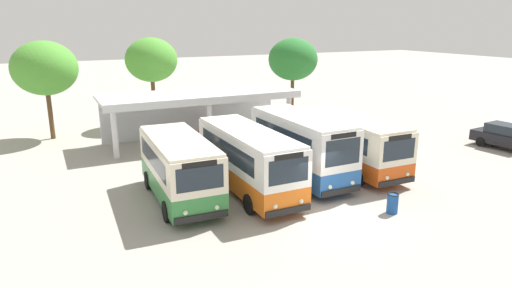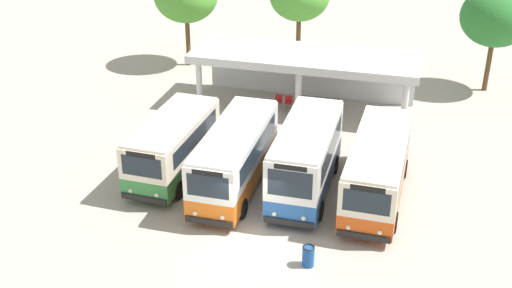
% 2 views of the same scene
% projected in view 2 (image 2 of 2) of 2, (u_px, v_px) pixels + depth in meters
% --- Properties ---
extents(ground_plane, '(180.00, 180.00, 0.00)m').
position_uv_depth(ground_plane, '(245.00, 244.00, 27.32)').
color(ground_plane, '#A39E93').
extents(city_bus_nearest_orange, '(2.68, 6.85, 2.97)m').
position_uv_depth(city_bus_nearest_orange, '(173.00, 144.00, 31.83)').
color(city_bus_nearest_orange, black).
rests_on(city_bus_nearest_orange, ground).
extents(city_bus_second_in_row, '(2.36, 7.86, 3.11)m').
position_uv_depth(city_bus_second_in_row, '(235.00, 156.00, 30.65)').
color(city_bus_second_in_row, black).
rests_on(city_bus_second_in_row, ground).
extents(city_bus_middle_cream, '(2.46, 7.19, 3.40)m').
position_uv_depth(city_bus_middle_cream, '(306.00, 157.00, 30.25)').
color(city_bus_middle_cream, black).
rests_on(city_bus_middle_cream, ground).
extents(city_bus_fourth_amber, '(2.57, 8.08, 2.99)m').
position_uv_depth(city_bus_fourth_amber, '(378.00, 167.00, 29.78)').
color(city_bus_fourth_amber, black).
rests_on(city_bus_fourth_amber, ground).
extents(terminal_canopy, '(13.44, 4.52, 3.40)m').
position_uv_depth(terminal_canopy, '(307.00, 64.00, 39.39)').
color(terminal_canopy, silver).
rests_on(terminal_canopy, ground).
extents(waiting_chair_end_by_column, '(0.46, 0.46, 0.86)m').
position_uv_depth(waiting_chair_end_by_column, '(279.00, 100.00, 39.60)').
color(waiting_chair_end_by_column, slate).
rests_on(waiting_chair_end_by_column, ground).
extents(waiting_chair_second_from_end, '(0.46, 0.46, 0.86)m').
position_uv_depth(waiting_chair_second_from_end, '(288.00, 101.00, 39.44)').
color(waiting_chair_second_from_end, slate).
rests_on(waiting_chair_second_from_end, ground).
extents(waiting_chair_middle_seat, '(0.46, 0.46, 0.86)m').
position_uv_depth(waiting_chair_middle_seat, '(298.00, 103.00, 39.28)').
color(waiting_chair_middle_seat, slate).
rests_on(waiting_chair_middle_seat, ground).
extents(waiting_chair_fourth_seat, '(0.46, 0.46, 0.86)m').
position_uv_depth(waiting_chair_fourth_seat, '(308.00, 103.00, 39.24)').
color(waiting_chair_fourth_seat, slate).
rests_on(waiting_chair_fourth_seat, ground).
extents(waiting_chair_fifth_seat, '(0.46, 0.46, 0.86)m').
position_uv_depth(waiting_chair_fifth_seat, '(318.00, 104.00, 39.03)').
color(waiting_chair_fifth_seat, slate).
rests_on(waiting_chair_fifth_seat, ground).
extents(waiting_chair_far_end_seat, '(0.46, 0.46, 0.86)m').
position_uv_depth(waiting_chair_far_end_seat, '(328.00, 106.00, 38.87)').
color(waiting_chair_far_end_seat, slate).
rests_on(waiting_chair_far_end_seat, ground).
extents(roadside_tree_east_of_canopy, '(4.39, 4.39, 6.73)m').
position_uv_depth(roadside_tree_east_of_canopy, '(496.00, 17.00, 40.27)').
color(roadside_tree_east_of_canopy, brown).
rests_on(roadside_tree_east_of_canopy, ground).
extents(litter_bin_apron, '(0.49, 0.49, 0.90)m').
position_uv_depth(litter_bin_apron, '(308.00, 256.00, 25.82)').
color(litter_bin_apron, '#19478C').
rests_on(litter_bin_apron, ground).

